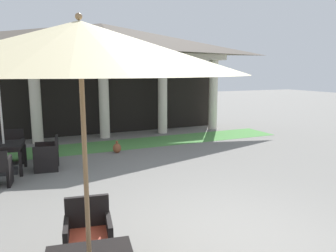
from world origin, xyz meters
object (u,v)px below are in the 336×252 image
object	(u,v)px
patio_chair_near_foreground_east	(48,154)
patio_umbrella_mid_left	(80,50)
patio_table_near_foreground	(4,148)
patio_chair_mid_left_north	(89,239)
patio_chair_near_foreground_north	(12,148)
terracotta_urn	(117,148)

from	to	relation	value
patio_chair_near_foreground_east	patio_umbrella_mid_left	distance (m)	6.15
patio_table_near_foreground	patio_chair_mid_left_north	size ratio (longest dim) A/B	1.07
patio_chair_near_foreground_east	patio_chair_near_foreground_north	distance (m)	1.41
patio_chair_near_foreground_east	patio_umbrella_mid_left	world-z (taller)	patio_umbrella_mid_left
patio_chair_near_foreground_east	patio_chair_near_foreground_north	bearing A→B (deg)	44.87
patio_table_near_foreground	terracotta_urn	bearing A→B (deg)	15.12
patio_chair_near_foreground_east	patio_chair_mid_left_north	world-z (taller)	patio_chair_mid_left_north
terracotta_urn	patio_chair_near_foreground_north	bearing A→B (deg)	176.66
patio_chair_near_foreground_north	patio_chair_mid_left_north	xyz separation A→B (m)	(1.03, -5.85, 0.01)
patio_table_near_foreground	patio_chair_near_foreground_north	bearing A→B (deg)	82.77
patio_chair_near_foreground_north	terracotta_urn	distance (m)	2.93
patio_table_near_foreground	patio_chair_mid_left_north	xyz separation A→B (m)	(1.15, -4.86, -0.21)
patio_chair_near_foreground_north	patio_umbrella_mid_left	bearing A→B (deg)	104.50
patio_table_near_foreground	patio_chair_mid_left_north	bearing A→B (deg)	-76.64
patio_table_near_foreground	patio_umbrella_mid_left	size ratio (longest dim) A/B	0.33
patio_chair_near_foreground_north	terracotta_urn	xyz separation A→B (m)	(2.91, -0.17, -0.26)
patio_umbrella_mid_left	terracotta_urn	xyz separation A→B (m)	(2.04, 6.67, -2.51)
patio_table_near_foreground	terracotta_urn	size ratio (longest dim) A/B	2.59
patio_chair_near_foreground_east	terracotta_urn	distance (m)	2.27
terracotta_urn	patio_chair_near_foreground_east	bearing A→B (deg)	-155.24
patio_chair_mid_left_north	patio_chair_near_foreground_north	bearing A→B (deg)	-71.02
patio_table_near_foreground	patio_chair_mid_left_north	world-z (taller)	patio_chair_mid_left_north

